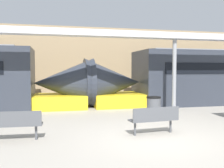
{
  "coord_description": "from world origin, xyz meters",
  "views": [
    {
      "loc": [
        -2.8,
        -6.55,
        1.97
      ],
      "look_at": [
        -0.38,
        3.79,
        1.4
      ],
      "focal_mm": 40.0,
      "sensor_mm": 36.0,
      "label": 1
    }
  ],
  "objects_px": {
    "support_column_near": "(174,76)",
    "bench_far": "(9,123)",
    "bench_near": "(155,118)",
    "train_left": "(211,78)",
    "trash_bin": "(154,108)"
  },
  "relations": [
    {
      "from": "support_column_near",
      "to": "bench_far",
      "type": "bearing_deg",
      "value": -152.9
    },
    {
      "from": "bench_near",
      "to": "bench_far",
      "type": "xyz_separation_m",
      "value": [
        -4.22,
        0.21,
        0.0
      ]
    },
    {
      "from": "bench_near",
      "to": "trash_bin",
      "type": "bearing_deg",
      "value": 63.02
    },
    {
      "from": "bench_near",
      "to": "train_left",
      "type": "bearing_deg",
      "value": 39.97
    },
    {
      "from": "support_column_near",
      "to": "train_left",
      "type": "bearing_deg",
      "value": 34.99
    },
    {
      "from": "train_left",
      "to": "bench_far",
      "type": "xyz_separation_m",
      "value": [
        -10.59,
        -6.14,
        -0.97
      ]
    },
    {
      "from": "bench_far",
      "to": "bench_near",
      "type": "bearing_deg",
      "value": 0.32
    },
    {
      "from": "bench_far",
      "to": "trash_bin",
      "type": "distance_m",
      "value": 5.6
    },
    {
      "from": "train_left",
      "to": "bench_near",
      "type": "xyz_separation_m",
      "value": [
        -6.36,
        -6.35,
        -0.97
      ]
    },
    {
      "from": "bench_near",
      "to": "trash_bin",
      "type": "relative_size",
      "value": 1.71
    },
    {
      "from": "train_left",
      "to": "bench_near",
      "type": "relative_size",
      "value": 9.77
    },
    {
      "from": "bench_near",
      "to": "trash_bin",
      "type": "distance_m",
      "value": 2.53
    },
    {
      "from": "train_left",
      "to": "bench_far",
      "type": "relative_size",
      "value": 8.54
    },
    {
      "from": "train_left",
      "to": "bench_near",
      "type": "distance_m",
      "value": 9.04
    },
    {
      "from": "bench_near",
      "to": "support_column_near",
      "type": "xyz_separation_m",
      "value": [
        2.52,
        3.66,
        1.2
      ]
    }
  ]
}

